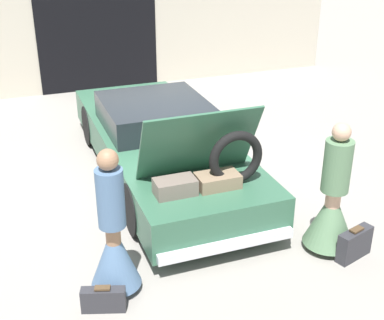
% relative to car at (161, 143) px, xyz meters
% --- Properties ---
extents(ground_plane, '(40.00, 40.00, 0.00)m').
position_rel_car_xyz_m(ground_plane, '(-0.00, 0.00, -0.55)').
color(ground_plane, gray).
extents(garage_wall_back, '(12.00, 0.14, 2.80)m').
position_rel_car_xyz_m(garage_wall_back, '(-0.00, 4.95, 0.85)').
color(garage_wall_back, beige).
rests_on(garage_wall_back, ground_plane).
extents(car, '(1.90, 5.36, 1.73)m').
position_rel_car_xyz_m(car, '(0.00, 0.00, 0.00)').
color(car, '#336047').
rests_on(car, ground_plane).
extents(person_left, '(0.57, 0.57, 1.76)m').
position_rel_car_xyz_m(person_left, '(-1.37, -2.66, 0.09)').
color(person_left, '#997051').
rests_on(person_left, ground_plane).
extents(person_right, '(0.65, 0.65, 1.72)m').
position_rel_car_xyz_m(person_right, '(1.37, -2.78, 0.07)').
color(person_right, tan).
rests_on(person_right, ground_plane).
extents(suitcase_beside_left_person, '(0.50, 0.28, 0.31)m').
position_rel_car_xyz_m(suitcase_beside_left_person, '(-1.59, -2.96, -0.40)').
color(suitcase_beside_left_person, '#2D2D33').
rests_on(suitcase_beside_left_person, ground_plane).
extents(suitcase_beside_right_person, '(0.54, 0.30, 0.42)m').
position_rel_car_xyz_m(suitcase_beside_right_person, '(1.55, -3.08, -0.35)').
color(suitcase_beside_right_person, '#2D2D33').
rests_on(suitcase_beside_right_person, ground_plane).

